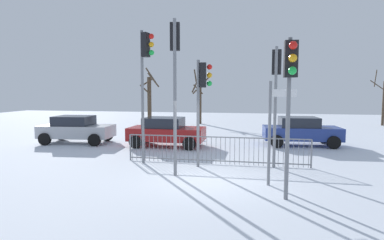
% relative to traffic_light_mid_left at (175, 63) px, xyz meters
% --- Properties ---
extents(ground_plane, '(60.00, 60.00, 0.00)m').
position_rel_traffic_light_mid_left_xyz_m(ground_plane, '(1.18, -0.42, -3.75)').
color(ground_plane, silver).
extents(traffic_light_mid_left, '(0.35, 0.56, 5.14)m').
position_rel_traffic_light_mid_left_xyz_m(traffic_light_mid_left, '(0.00, 0.00, 0.00)').
color(traffic_light_mid_left, slate).
rests_on(traffic_light_mid_left, ground).
extents(traffic_light_mid_right, '(0.33, 0.57, 4.16)m').
position_rel_traffic_light_mid_left_xyz_m(traffic_light_mid_right, '(3.42, -2.01, -0.70)').
color(traffic_light_mid_right, slate).
rests_on(traffic_light_mid_right, ground).
extents(traffic_light_foreground_right, '(0.56, 0.36, 5.10)m').
position_rel_traffic_light_mid_left_xyz_m(traffic_light_foreground_right, '(-1.49, 1.36, -0.03)').
color(traffic_light_foreground_right, slate).
rests_on(traffic_light_foreground_right, ground).
extents(traffic_light_rear_right, '(0.35, 0.56, 4.42)m').
position_rel_traffic_light_mid_left_xyz_m(traffic_light_rear_right, '(3.38, 1.76, -0.52)').
color(traffic_light_rear_right, slate).
rests_on(traffic_light_rear_right, ground).
extents(traffic_light_foreground_left, '(0.55, 0.37, 3.95)m').
position_rel_traffic_light_mid_left_xyz_m(traffic_light_foreground_left, '(0.71, 1.28, -0.86)').
color(traffic_light_foreground_left, slate).
rests_on(traffic_light_foreground_left, ground).
extents(direction_sign_post, '(0.77, 0.25, 3.12)m').
position_rel_traffic_light_mid_left_xyz_m(direction_sign_post, '(3.09, -0.70, -2.01)').
color(direction_sign_post, slate).
rests_on(direction_sign_post, ground).
extents(pedestrian_guard_railing, '(7.08, 0.12, 1.07)m').
position_rel_traffic_light_mid_left_xyz_m(pedestrian_guard_railing, '(1.18, 1.78, -3.20)').
color(pedestrian_guard_railing, slate).
rests_on(pedestrian_guard_railing, ground).
extents(car_blue_near, '(3.90, 2.13, 1.47)m').
position_rel_traffic_light_mid_left_xyz_m(car_blue_near, '(5.04, 6.69, -2.99)').
color(car_blue_near, navy).
rests_on(car_blue_near, ground).
extents(car_silver_far, '(3.91, 2.15, 1.47)m').
position_rel_traffic_light_mid_left_xyz_m(car_silver_far, '(-6.78, 5.27, -2.99)').
color(car_silver_far, '#B2B5BA').
rests_on(car_silver_far, ground).
extents(car_red_trailing, '(3.82, 1.97, 1.47)m').
position_rel_traffic_light_mid_left_xyz_m(car_red_trailing, '(-1.73, 5.18, -2.99)').
color(car_red_trailing, maroon).
rests_on(car_red_trailing, ground).
extents(bare_tree_left, '(1.46, 1.32, 4.64)m').
position_rel_traffic_light_mid_left_xyz_m(bare_tree_left, '(-1.82, 16.33, -1.48)').
color(bare_tree_left, '#473828').
rests_on(bare_tree_left, ground).
extents(bare_tree_centre, '(1.71, 1.71, 4.77)m').
position_rel_traffic_light_mid_left_xyz_m(bare_tree_centre, '(-6.22, 16.20, -1.51)').
color(bare_tree_centre, '#473828').
rests_on(bare_tree_centre, ground).
extents(bare_tree_right, '(2.23, 2.07, 4.55)m').
position_rel_traffic_light_mid_left_xyz_m(bare_tree_right, '(13.02, 17.54, -1.64)').
color(bare_tree_right, '#473828').
rests_on(bare_tree_right, ground).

